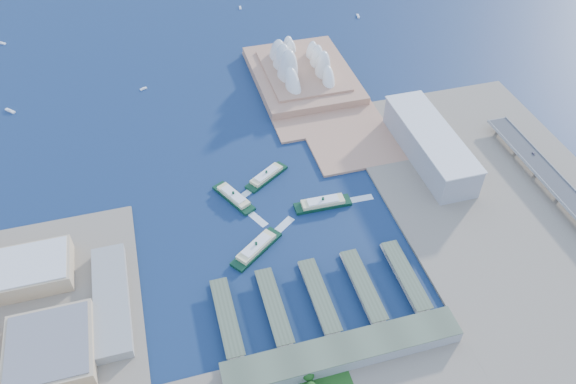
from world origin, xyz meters
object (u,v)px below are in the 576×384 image
object	(u,v)px
ferry_a	(233,196)
toaster_building	(430,145)
ferry_b	(266,175)
ferry_d	(323,202)
ferry_c	(256,247)
car_c	(533,154)
opera_house	(303,59)

from	to	relation	value
ferry_a	toaster_building	bearing A→B (deg)	-25.11
ferry_b	ferry_d	bearing A→B (deg)	5.17
ferry_a	ferry_c	xyz separation A→B (m)	(6.88, -76.36, 0.37)
toaster_building	car_c	world-z (taller)	toaster_building
opera_house	ferry_c	size ratio (longest dim) A/B	2.96
ferry_c	car_c	bearing A→B (deg)	-119.09
ferry_b	ferry_c	distance (m)	105.53
ferry_b	ferry_c	xyz separation A→B (m)	(-35.13, -99.51, 0.48)
ferry_d	car_c	size ratio (longest dim) A/B	13.59
toaster_building	opera_house	bearing A→B (deg)	114.23
ferry_a	opera_house	bearing A→B (deg)	29.41
ferry_a	car_c	xyz separation A→B (m)	(337.63, -34.60, 10.13)
ferry_b	car_c	xyz separation A→B (m)	(295.61, -57.74, 10.23)
ferry_b	ferry_c	size ratio (longest dim) A/B	0.92
ferry_a	ferry_c	size ratio (longest dim) A/B	0.93
car_c	ferry_b	bearing A→B (deg)	-11.05
ferry_a	car_c	bearing A→B (deg)	-32.53
opera_house	ferry_b	size ratio (longest dim) A/B	3.23
opera_house	ferry_d	bearing A→B (deg)	-101.73
opera_house	car_c	distance (m)	312.88
ferry_d	ferry_a	bearing A→B (deg)	69.86
opera_house	toaster_building	xyz separation A→B (m)	(90.00, -200.00, -11.50)
opera_house	ferry_b	distance (m)	208.77
toaster_building	ferry_a	distance (m)	229.21
toaster_building	ferry_a	world-z (taller)	toaster_building
ferry_c	ferry_b	bearing A→B (deg)	-55.74
car_c	ferry_c	bearing A→B (deg)	7.20
ferry_a	ferry_d	world-z (taller)	ferry_d
ferry_a	ferry_d	size ratio (longest dim) A/B	0.94
toaster_building	ferry_b	bearing A→B (deg)	174.83
toaster_building	car_c	distance (m)	116.52
opera_house	toaster_building	bearing A→B (deg)	-65.77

